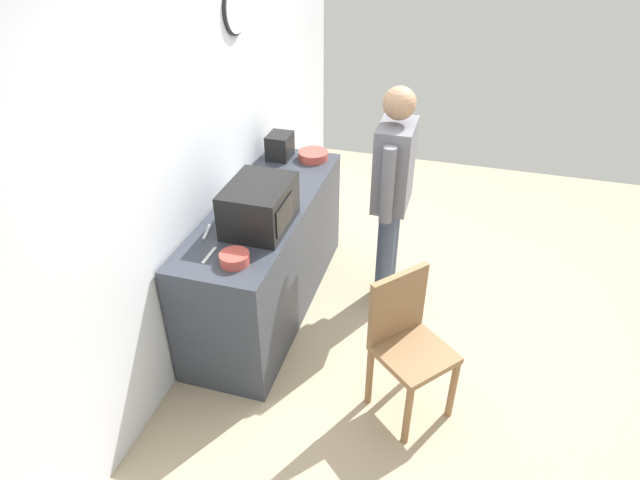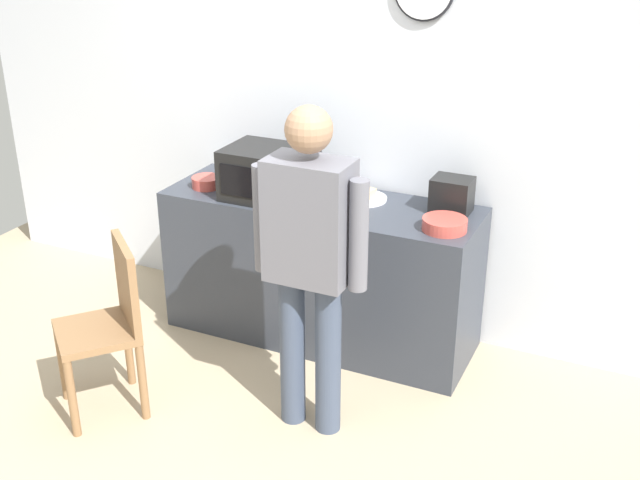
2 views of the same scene
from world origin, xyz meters
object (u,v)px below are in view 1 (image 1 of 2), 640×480
(toaster, at_px, (280,146))
(person_standing, at_px, (393,185))
(microwave, at_px, (259,206))
(fork_utensil, at_px, (209,255))
(spoon_utensil, at_px, (207,232))
(sandwich_plate, at_px, (260,184))
(salad_bowl, at_px, (313,155))
(wooden_chair, at_px, (407,339))
(cereal_bowl, at_px, (235,258))

(toaster, bearing_deg, person_standing, -112.40)
(microwave, bearing_deg, fork_utensil, 157.04)
(person_standing, bearing_deg, toaster, 67.60)
(spoon_utensil, height_order, person_standing, person_standing)
(toaster, height_order, person_standing, person_standing)
(sandwich_plate, relative_size, toaster, 1.26)
(microwave, distance_m, fork_utensil, 0.46)
(sandwich_plate, xyz_separation_m, salad_bowl, (0.56, -0.24, 0.01))
(salad_bowl, height_order, person_standing, person_standing)
(fork_utensil, relative_size, person_standing, 0.10)
(microwave, distance_m, spoon_utensil, 0.38)
(sandwich_plate, distance_m, salad_bowl, 0.61)
(fork_utensil, relative_size, spoon_utensil, 1.00)
(sandwich_plate, xyz_separation_m, spoon_utensil, (-0.68, 0.10, -0.01))
(spoon_utensil, xyz_separation_m, person_standing, (0.79, -1.06, 0.09))
(spoon_utensil, xyz_separation_m, wooden_chair, (-0.22, -1.35, -0.38))
(fork_utensil, distance_m, person_standing, 1.39)
(fork_utensil, bearing_deg, spoon_utensil, 28.76)
(microwave, relative_size, salad_bowl, 2.08)
(cereal_bowl, bearing_deg, salad_bowl, -1.09)
(salad_bowl, height_order, wooden_chair, salad_bowl)
(salad_bowl, xyz_separation_m, person_standing, (-0.45, -0.72, 0.06))
(sandwich_plate, height_order, spoon_utensil, sandwich_plate)
(microwave, xyz_separation_m, toaster, (1.03, 0.23, -0.05))
(person_standing, relative_size, wooden_chair, 1.81)
(person_standing, bearing_deg, fork_utensil, 138.05)
(toaster, bearing_deg, microwave, -167.31)
(toaster, distance_m, fork_utensil, 1.44)
(sandwich_plate, distance_m, fork_utensil, 0.92)
(microwave, bearing_deg, wooden_chair, -110.21)
(wooden_chair, bearing_deg, toaster, 42.04)
(toaster, xyz_separation_m, spoon_utensil, (-1.20, 0.07, -0.10))
(salad_bowl, xyz_separation_m, spoon_utensil, (-1.24, 0.34, -0.03))
(fork_utensil, height_order, wooden_chair, wooden_chair)
(salad_bowl, xyz_separation_m, toaster, (-0.04, 0.27, 0.07))
(salad_bowl, xyz_separation_m, fork_utensil, (-1.48, 0.21, -0.03))
(sandwich_plate, height_order, person_standing, person_standing)
(toaster, distance_m, person_standing, 1.07)
(fork_utensil, bearing_deg, wooden_chair, -89.01)
(spoon_utensil, bearing_deg, fork_utensil, -151.24)
(fork_utensil, xyz_separation_m, spoon_utensil, (0.24, 0.13, 0.00))
(person_standing, bearing_deg, wooden_chair, -163.96)
(microwave, height_order, sandwich_plate, microwave)
(fork_utensil, bearing_deg, person_standing, -41.95)
(microwave, xyz_separation_m, sandwich_plate, (0.51, 0.20, -0.13))
(microwave, xyz_separation_m, spoon_utensil, (-0.17, 0.30, -0.15))
(microwave, xyz_separation_m, cereal_bowl, (-0.43, -0.01, -0.12))
(wooden_chair, bearing_deg, spoon_utensil, 80.86)
(salad_bowl, xyz_separation_m, wooden_chair, (-1.46, -1.01, -0.41))
(cereal_bowl, bearing_deg, spoon_utensil, 49.50)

